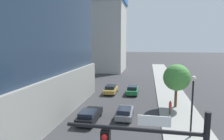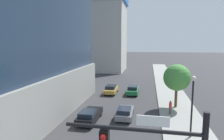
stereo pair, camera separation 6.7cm
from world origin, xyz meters
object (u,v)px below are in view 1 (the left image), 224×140
at_px(street_lamp, 192,97).
at_px(street_tree, 177,78).
at_px(car_green, 133,90).
at_px(pedestrian_red_shirt, 170,107).
at_px(construction_building, 100,29).
at_px(car_gray, 125,112).
at_px(car_gold, 111,89).
at_px(car_black, 89,115).

xyz_separation_m(street_lamp, street_tree, (-0.22, 8.78, 0.28)).
distance_m(car_green, pedestrian_red_shirt, 10.76).
height_order(construction_building, street_tree, construction_building).
height_order(car_green, pedestrian_red_shirt, pedestrian_red_shirt).
bearing_deg(car_gray, car_gold, 109.31).
distance_m(street_lamp, car_gold, 18.24).
relative_size(construction_building, car_black, 6.49).
height_order(street_tree, car_black, street_tree).
xyz_separation_m(street_lamp, car_gold, (-10.38, 14.67, -3.16)).
height_order(street_lamp, car_gold, street_lamp).
bearing_deg(pedestrian_red_shirt, car_gray, -160.58).
xyz_separation_m(street_tree, car_gold, (-10.16, 5.89, -3.43)).
relative_size(car_gold, car_gray, 1.05).
bearing_deg(car_gold, street_tree, -30.09).
bearing_deg(pedestrian_red_shirt, car_gold, 135.65).
bearing_deg(car_green, street_lamp, -66.39).
height_order(street_tree, car_gray, street_tree).
height_order(construction_building, car_gray, construction_building).
bearing_deg(car_black, street_lamp, -11.23).
relative_size(construction_building, pedestrian_red_shirt, 18.46).
relative_size(street_lamp, car_green, 1.23).
height_order(car_black, car_gray, car_black).
bearing_deg(car_gold, street_lamp, -54.72).
relative_size(street_lamp, car_gray, 1.39).
xyz_separation_m(street_tree, car_gray, (-6.37, -4.93, -3.51)).
xyz_separation_m(street_lamp, car_gray, (-6.59, 3.85, -3.24)).
relative_size(street_tree, pedestrian_red_shirt, 3.51).
xyz_separation_m(construction_building, car_black, (9.07, -40.88, -12.65)).
bearing_deg(car_gray, car_black, -154.73).
distance_m(construction_building, street_tree, 40.26).
xyz_separation_m(car_black, car_gray, (3.79, 1.79, -0.03)).
distance_m(car_black, car_green, 13.55).
xyz_separation_m(street_lamp, car_green, (-6.59, 15.07, -3.18)).
xyz_separation_m(construction_building, pedestrian_red_shirt, (18.21, -37.21, -12.36)).
height_order(construction_building, car_gold, construction_building).
bearing_deg(car_gray, street_tree, 37.76).
distance_m(street_lamp, street_tree, 8.79).
bearing_deg(construction_building, street_lamp, -65.64).
bearing_deg(car_gold, car_gray, -70.69).
bearing_deg(car_gold, pedestrian_red_shirt, -44.35).
bearing_deg(car_green, car_gold, -173.91).
bearing_deg(car_green, car_gray, -90.00).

